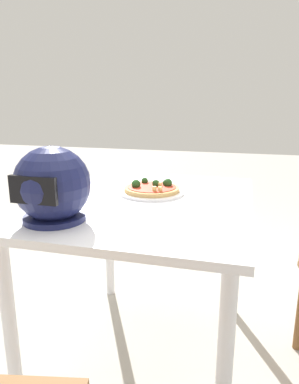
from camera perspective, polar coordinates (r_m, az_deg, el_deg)
The scene contains 5 objects.
ground_plane at distance 1.87m, azimuth -0.35°, elevation -24.68°, with size 14.00×14.00×0.00m, color #B2ADA3.
dining_table at distance 1.54m, azimuth -0.38°, elevation -4.69°, with size 0.87×1.07×0.78m.
pizza_plate at distance 1.60m, azimuth 0.37°, elevation -0.03°, with size 0.29×0.29×0.01m, color white.
pizza at distance 1.60m, azimuth 0.41°, elevation 0.68°, with size 0.25×0.25×0.05m.
motorcycle_helmet at distance 1.26m, azimuth -15.45°, elevation 0.97°, with size 0.26×0.26×0.26m.
Camera 1 is at (-0.39, 1.40, 1.19)m, focal length 32.97 mm.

